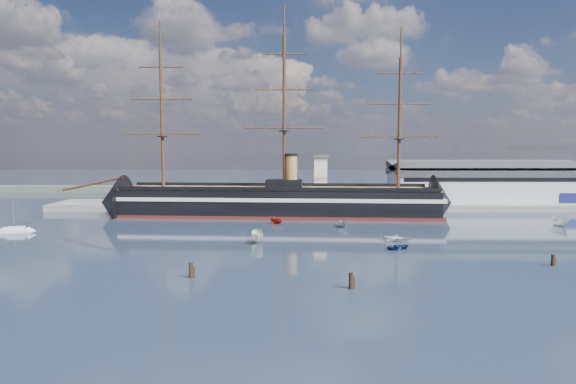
{
  "coord_description": "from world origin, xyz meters",
  "views": [
    {
      "loc": [
        -6.05,
        -74.63,
        19.1
      ],
      "look_at": [
        -6.7,
        35.0,
        9.0
      ],
      "focal_mm": 30.0,
      "sensor_mm": 36.0,
      "label": 1
    }
  ],
  "objects": [
    {
      "name": "warship",
      "position": [
        -11.65,
        60.0,
        4.04
      ],
      "size": [
        113.37,
        22.01,
        53.94
      ],
      "rotation": [
        0.0,
        0.0,
        -0.06
      ],
      "color": "black",
      "rests_on": "ground"
    },
    {
      "name": "piling_far_right",
      "position": [
        36.47,
        2.13,
        0.0
      ],
      "size": [
        0.64,
        0.64,
        2.6
      ],
      "primitive_type": "cylinder",
      "color": "black",
      "rests_on": "ground"
    },
    {
      "name": "motorboat_d",
      "position": [
        -9.78,
        45.69,
        0.0
      ],
      "size": [
        6.56,
        7.07,
        2.48
      ],
      "primitive_type": "imported",
      "rotation": [
        0.0,
        0.0,
        0.88
      ],
      "color": "#A5100A",
      "rests_on": "ground"
    },
    {
      "name": "motorboat_f",
      "position": [
        59.7,
        41.88,
        0.0
      ],
      "size": [
        6.75,
        3.1,
        2.61
      ],
      "primitive_type": "imported",
      "rotation": [
        0.0,
        0.0,
        0.11
      ],
      "color": "white",
      "rests_on": "ground"
    },
    {
      "name": "motorboat_e",
      "position": [
        15.82,
        22.96,
        0.0
      ],
      "size": [
        2.49,
        3.66,
        1.58
      ],
      "primitive_type": "imported",
      "rotation": [
        0.0,
        0.0,
        1.2
      ],
      "color": "silver",
      "rests_on": "ground"
    },
    {
      "name": "piling_near_left",
      "position": [
        -20.72,
        -5.49,
        0.0
      ],
      "size": [
        0.64,
        0.64,
        3.03
      ],
      "primitive_type": "cylinder",
      "color": "black",
      "rests_on": "ground"
    },
    {
      "name": "motorboat_a",
      "position": [
        -12.79,
        21.02,
        0.0
      ],
      "size": [
        7.66,
        3.5,
        2.96
      ],
      "primitive_type": "imported",
      "rotation": [
        0.0,
        0.0,
        0.11
      ],
      "color": "white",
      "rests_on": "ground"
    },
    {
      "name": "piling_near_mid",
      "position": [
        2.14,
        -10.75,
        0.0
      ],
      "size": [
        0.64,
        0.64,
        2.95
      ],
      "primitive_type": "cylinder",
      "color": "black",
      "rests_on": "ground"
    },
    {
      "name": "motorboat_b",
      "position": [
        14.46,
        14.97,
        0.0
      ],
      "size": [
        2.34,
        3.15,
        1.37
      ],
      "primitive_type": "imported",
      "rotation": [
        0.0,
        0.0,
        2.02
      ],
      "color": "navy",
      "rests_on": "ground"
    },
    {
      "name": "quay",
      "position": [
        10.0,
        76.0,
        0.0
      ],
      "size": [
        180.0,
        18.0,
        2.0
      ],
      "primitive_type": "cube",
      "color": "slate",
      "rests_on": "ground"
    },
    {
      "name": "quay_tower",
      "position": [
        3.0,
        73.0,
        9.75
      ],
      "size": [
        5.0,
        5.0,
        15.0
      ],
      "color": "silver",
      "rests_on": "ground"
    },
    {
      "name": "warehouse",
      "position": [
        58.0,
        80.0,
        7.98
      ],
      "size": [
        63.0,
        21.0,
        11.6
      ],
      "color": "#B7BABC",
      "rests_on": "ground"
    },
    {
      "name": "sailboat",
      "position": [
        -67.91,
        31.88,
        0.66
      ],
      "size": [
        6.72,
        2.88,
        10.41
      ],
      "rotation": [
        0.0,
        0.0,
        0.15
      ],
      "color": "white",
      "rests_on": "ground"
    },
    {
      "name": "motorboat_c",
      "position": [
        6.61,
        40.11,
        0.0
      ],
      "size": [
        5.47,
        2.71,
        2.09
      ],
      "primitive_type": "imported",
      "rotation": [
        0.0,
        0.0,
        0.16
      ],
      "color": "#949598",
      "rests_on": "ground"
    },
    {
      "name": "ground",
      "position": [
        0.0,
        40.0,
        0.0
      ],
      "size": [
        600.0,
        600.0,
        0.0
      ],
      "primitive_type": "plane",
      "color": "#213046",
      "rests_on": "ground"
    }
  ]
}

